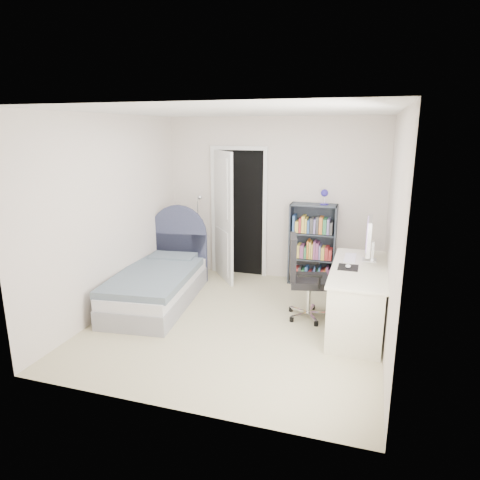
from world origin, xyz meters
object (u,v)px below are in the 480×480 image
(floor_lamp, at_px, (199,242))
(desk, at_px, (358,295))
(bookcase, at_px, (313,248))
(office_chair, at_px, (303,273))
(nightstand, at_px, (179,253))
(bed, at_px, (159,282))

(floor_lamp, distance_m, desk, 2.86)
(bookcase, distance_m, desk, 1.56)
(bookcase, xyz_separation_m, office_chair, (0.06, -1.28, 0.01))
(floor_lamp, distance_m, office_chair, 2.23)
(nightstand, relative_size, floor_lamp, 0.43)
(bed, bearing_deg, bookcase, 35.10)
(floor_lamp, distance_m, bookcase, 1.83)
(bed, bearing_deg, nightstand, 100.81)
(nightstand, xyz_separation_m, floor_lamp, (0.28, 0.20, 0.16))
(floor_lamp, relative_size, bookcase, 0.89)
(floor_lamp, xyz_separation_m, office_chair, (1.88, -1.19, 0.05))
(nightstand, bearing_deg, office_chair, -24.71)
(bed, distance_m, desk, 2.64)
(bookcase, height_order, office_chair, bookcase)
(bed, relative_size, floor_lamp, 1.55)
(nightstand, distance_m, floor_lamp, 0.38)
(nightstand, distance_m, desk, 3.04)
(desk, bearing_deg, bookcase, 118.00)
(nightstand, xyz_separation_m, desk, (2.83, -1.09, 0.05))
(bed, height_order, floor_lamp, floor_lamp)
(bookcase, relative_size, office_chair, 1.38)
(bed, distance_m, floor_lamp, 1.29)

